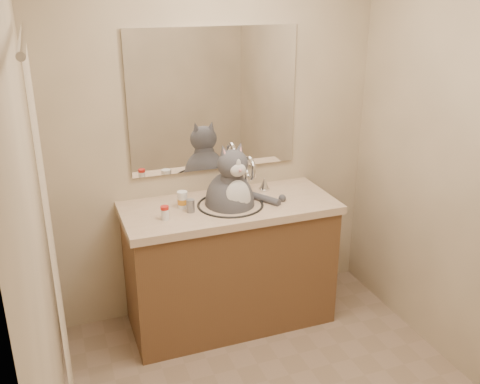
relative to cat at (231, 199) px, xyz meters
name	(u,v)px	position (x,y,z in m)	size (l,w,h in m)	color
room	(301,209)	(-0.01, -0.95, 0.31)	(2.22, 2.52, 2.42)	gray
vanity	(230,261)	(-0.01, 0.01, -0.44)	(1.34, 0.59, 1.12)	brown
mirror	(214,101)	(-0.01, 0.28, 0.56)	(1.10, 0.02, 0.90)	white
shower_curtain	(57,273)	(-1.06, -0.85, 0.14)	(0.02, 1.30, 1.93)	beige
cat	(231,199)	(0.00, 0.00, 0.00)	(0.47, 0.37, 0.61)	#4D4C52
pill_bottle_redcap	(165,213)	(-0.44, -0.08, 0.00)	(0.06, 0.06, 0.08)	white
pill_bottle_orange	(182,200)	(-0.30, 0.05, 0.01)	(0.08, 0.08, 0.11)	white
grey_canister	(191,206)	(-0.27, -0.03, 0.00)	(0.06, 0.06, 0.08)	gray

